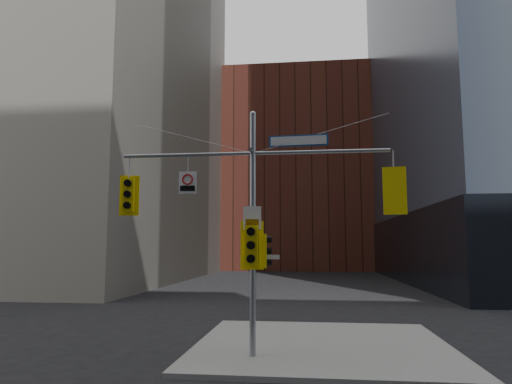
% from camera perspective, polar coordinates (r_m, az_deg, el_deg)
% --- Properties ---
extents(ground, '(160.00, 160.00, 0.00)m').
position_cam_1_polar(ground, '(11.85, -1.72, -22.68)').
color(ground, black).
rests_on(ground, ground).
extents(sidewalk_corner, '(8.00, 8.00, 0.15)m').
position_cam_1_polar(sidewalk_corner, '(15.61, 8.24, -18.43)').
color(sidewalk_corner, gray).
rests_on(sidewalk_corner, ground).
extents(brick_midrise, '(26.00, 20.00, 28.00)m').
position_cam_1_polar(brick_midrise, '(70.12, 5.24, 2.08)').
color(brick_midrise, brown).
rests_on(brick_midrise, ground).
extents(signal_assembly, '(8.00, 0.80, 7.30)m').
position_cam_1_polar(signal_assembly, '(13.42, -0.41, -1.78)').
color(signal_assembly, gray).
rests_on(signal_assembly, ground).
extents(traffic_light_west_arm, '(0.59, 0.54, 1.25)m').
position_cam_1_polar(traffic_light_west_arm, '(14.45, -15.65, -0.35)').
color(traffic_light_west_arm, yellow).
rests_on(traffic_light_west_arm, ground).
extents(traffic_light_east_arm, '(0.65, 0.55, 1.35)m').
position_cam_1_polar(traffic_light_east_arm, '(13.58, 16.91, 0.09)').
color(traffic_light_east_arm, yellow).
rests_on(traffic_light_east_arm, ground).
extents(traffic_light_pole_side, '(0.42, 0.36, 0.98)m').
position_cam_1_polar(traffic_light_pole_side, '(13.35, 0.97, -7.38)').
color(traffic_light_pole_side, yellow).
rests_on(traffic_light_pole_side, ground).
extents(traffic_light_pole_front, '(0.67, 0.54, 1.40)m').
position_cam_1_polar(traffic_light_pole_front, '(13.11, -0.56, -6.66)').
color(traffic_light_pole_front, yellow).
rests_on(traffic_light_pole_front, ground).
extents(street_sign_blade, '(1.76, 0.14, 0.34)m').
position_cam_1_polar(street_sign_blade, '(13.63, 5.32, 6.41)').
color(street_sign_blade, navy).
rests_on(street_sign_blade, ground).
extents(regulatory_sign_arm, '(0.54, 0.06, 0.68)m').
position_cam_1_polar(regulatory_sign_arm, '(13.87, -8.54, 1.27)').
color(regulatory_sign_arm, silver).
rests_on(regulatory_sign_arm, ground).
extents(regulatory_sign_pole, '(0.52, 0.09, 0.68)m').
position_cam_1_polar(regulatory_sign_pole, '(13.28, -0.47, -3.35)').
color(regulatory_sign_pole, silver).
rests_on(regulatory_sign_pole, ground).
extents(street_blade_ew, '(0.66, 0.03, 0.13)m').
position_cam_1_polar(street_blade_ew, '(13.33, 1.53, -8.13)').
color(street_blade_ew, silver).
rests_on(street_blade_ew, ground).
extents(street_blade_ns, '(0.05, 0.67, 0.13)m').
position_cam_1_polar(street_blade_ns, '(13.83, -0.18, -8.25)').
color(street_blade_ns, '#145926').
rests_on(street_blade_ns, ground).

